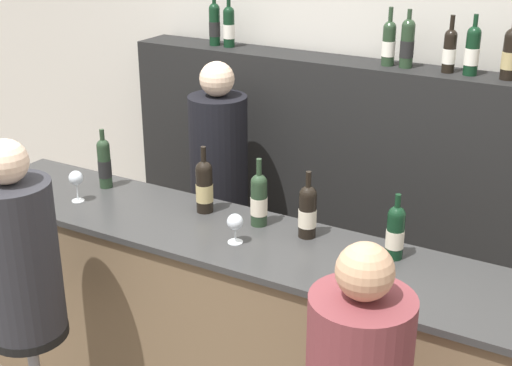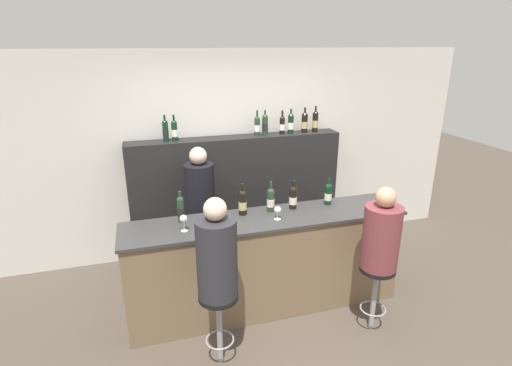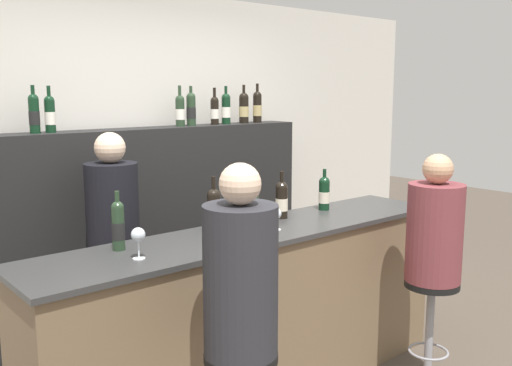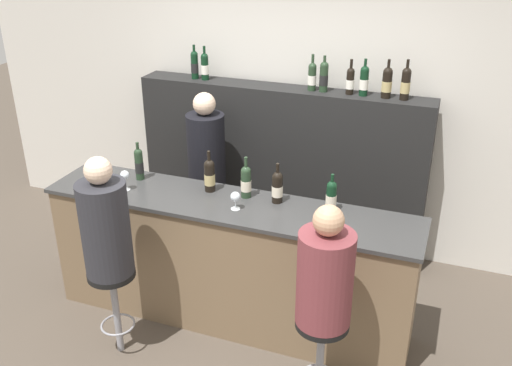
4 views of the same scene
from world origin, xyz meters
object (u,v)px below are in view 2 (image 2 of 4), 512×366
(wine_bottle_counter_3, at_px, (293,197))
(wine_bottle_backbar_0, at_px, (165,130))
(wine_bottle_backbar_6, at_px, (305,122))
(wine_bottle_backbar_7, at_px, (315,121))
(wine_bottle_counter_2, at_px, (271,199))
(wine_glass_0, at_px, (184,219))
(bar_stool_left, at_px, (219,310))
(wine_bottle_counter_4, at_px, (328,194))
(wine_glass_1, at_px, (278,210))
(guest_seated_right, at_px, (382,234))
(bar_stool_right, at_px, (376,282))
(wine_bottle_counter_0, at_px, (181,209))
(wine_bottle_backbar_3, at_px, (265,124))
(guest_seated_left, at_px, (217,255))
(wine_bottle_backbar_4, at_px, (282,125))
(wine_bottle_backbar_2, at_px, (257,126))
(wine_bottle_backbar_1, at_px, (174,130))
(wine_bottle_backbar_5, at_px, (291,123))
(wine_bottle_counter_1, at_px, (243,202))

(wine_bottle_counter_3, distance_m, wine_bottle_backbar_0, 1.68)
(wine_bottle_backbar_6, relative_size, wine_bottle_backbar_7, 0.97)
(wine_bottle_counter_2, xyz_separation_m, wine_bottle_backbar_0, (-0.92, 1.08, 0.55))
(wine_glass_0, distance_m, bar_stool_left, 0.86)
(wine_bottle_backbar_0, distance_m, wine_glass_0, 1.41)
(wine_bottle_counter_4, height_order, wine_glass_1, wine_bottle_counter_4)
(wine_bottle_counter_4, xyz_separation_m, wine_glass_1, (-0.64, -0.21, -0.02))
(guest_seated_right, bearing_deg, bar_stool_right, 0.00)
(wine_bottle_counter_0, distance_m, wine_bottle_backbar_3, 1.69)
(wine_bottle_counter_4, relative_size, guest_seated_left, 0.33)
(wine_bottle_counter_2, xyz_separation_m, wine_bottle_backbar_7, (0.96, 1.08, 0.55))
(wine_bottle_counter_4, relative_size, wine_bottle_backbar_7, 0.87)
(wine_bottle_backbar_4, distance_m, wine_glass_0, 1.99)
(wine_bottle_backbar_2, height_order, bar_stool_left, wine_bottle_backbar_2)
(wine_bottle_backbar_6, xyz_separation_m, wine_bottle_backbar_7, (0.15, 0.00, 0.01))
(wine_bottle_counter_4, relative_size, wine_glass_0, 1.80)
(wine_bottle_counter_0, relative_size, wine_glass_0, 1.96)
(wine_bottle_counter_2, bearing_deg, wine_glass_0, -166.95)
(wine_bottle_backbar_2, bearing_deg, guest_seated_right, -71.54)
(wine_bottle_backbar_1, relative_size, wine_bottle_backbar_5, 0.99)
(wine_bottle_counter_3, distance_m, wine_glass_0, 1.16)
(wine_bottle_backbar_0, bearing_deg, wine_bottle_backbar_6, 0.00)
(wine_bottle_counter_1, bearing_deg, bar_stool_left, -118.42)
(wine_bottle_counter_1, relative_size, wine_bottle_backbar_6, 1.02)
(wine_bottle_backbar_3, bearing_deg, guest_seated_right, -74.40)
(wine_bottle_backbar_2, distance_m, wine_bottle_backbar_6, 0.63)
(wine_bottle_backbar_7, height_order, bar_stool_right, wine_bottle_backbar_7)
(wine_bottle_counter_2, bearing_deg, bar_stool_left, -132.73)
(wine_bottle_counter_2, distance_m, wine_bottle_counter_4, 0.64)
(wine_bottle_backbar_6, bearing_deg, guest_seated_left, -129.34)
(wine_bottle_counter_2, distance_m, wine_bottle_backbar_1, 1.46)
(wine_bottle_backbar_7, bearing_deg, bar_stool_right, -94.81)
(wine_glass_0, bearing_deg, bar_stool_left, -71.19)
(wine_bottle_counter_1, relative_size, wine_glass_1, 2.41)
(wine_bottle_backbar_5, bearing_deg, wine_bottle_backbar_2, 180.00)
(wine_bottle_counter_1, bearing_deg, wine_glass_0, -161.01)
(wine_bottle_counter_2, xyz_separation_m, wine_bottle_backbar_4, (0.51, 1.08, 0.53))
(wine_bottle_counter_0, xyz_separation_m, wine_bottle_backbar_1, (0.08, 1.08, 0.53))
(wine_bottle_counter_3, xyz_separation_m, wine_bottle_backbar_1, (-1.06, 1.08, 0.54))
(guest_seated_right, bearing_deg, wine_bottle_counter_2, 136.09)
(wine_bottle_backbar_0, distance_m, wine_bottle_backbar_2, 1.10)
(wine_bottle_counter_4, relative_size, wine_bottle_backbar_4, 0.97)
(wine_bottle_backbar_7, distance_m, bar_stool_left, 2.76)
(wine_bottle_backbar_2, distance_m, bar_stool_right, 2.28)
(wine_bottle_counter_2, bearing_deg, bar_stool_right, -43.91)
(wine_glass_1, bearing_deg, wine_glass_0, -180.00)
(wine_bottle_counter_0, height_order, wine_bottle_backbar_7, wine_bottle_backbar_7)
(guest_seated_left, bearing_deg, bar_stool_left, 153.43)
(bar_stool_left, bearing_deg, guest_seated_right, 0.00)
(wine_bottle_backbar_4, bearing_deg, wine_bottle_backbar_0, 180.00)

